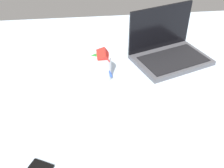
# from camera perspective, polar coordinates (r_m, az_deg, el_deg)

# --- Properties ---
(bed_mattress) EXTENTS (1.80, 1.40, 0.18)m
(bed_mattress) POSITION_cam_1_polar(r_m,az_deg,el_deg) (1.23, 10.82, -2.40)
(bed_mattress) COLOR silver
(bed_mattress) RESTS_ON ground
(laptop) EXTENTS (0.39, 0.33, 0.23)m
(laptop) POSITION_cam_1_polar(r_m,az_deg,el_deg) (1.30, 11.71, 6.96)
(laptop) COLOR #4C4C51
(laptop) RESTS_ON bed_mattress
(snack_cup) EXTENTS (0.09, 0.10, 0.15)m
(snack_cup) POSITION_cam_1_polar(r_m,az_deg,el_deg) (1.13, -2.38, 3.79)
(snack_cup) COLOR silver
(snack_cup) RESTS_ON bed_mattress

